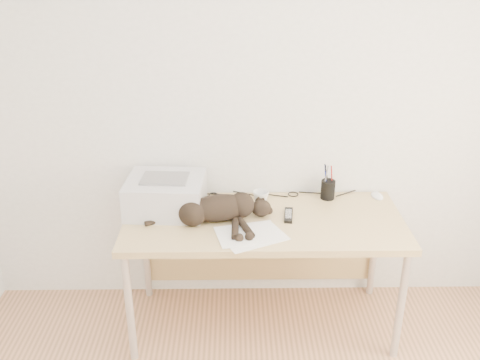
{
  "coord_description": "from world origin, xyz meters",
  "views": [
    {
      "loc": [
        -0.17,
        -1.3,
        2.21
      ],
      "look_at": [
        -0.14,
        1.34,
        1.01
      ],
      "focal_mm": 40.0,
      "sensor_mm": 36.0,
      "label": 1
    }
  ],
  "objects_px": {
    "cat": "(216,210)",
    "mouse": "(377,194)",
    "mug": "(261,198)",
    "printer": "(166,194)",
    "pen_cup": "(328,189)",
    "desk": "(263,232)"
  },
  "relations": [
    {
      "from": "mouse",
      "to": "pen_cup",
      "type": "bearing_deg",
      "value": 175.13
    },
    {
      "from": "cat",
      "to": "pen_cup",
      "type": "distance_m",
      "value": 0.74
    },
    {
      "from": "printer",
      "to": "cat",
      "type": "xyz_separation_m",
      "value": [
        0.29,
        -0.14,
        -0.03
      ]
    },
    {
      "from": "cat",
      "to": "pen_cup",
      "type": "bearing_deg",
      "value": 11.66
    },
    {
      "from": "printer",
      "to": "cat",
      "type": "height_order",
      "value": "printer"
    },
    {
      "from": "pen_cup",
      "to": "mug",
      "type": "bearing_deg",
      "value": -168.55
    },
    {
      "from": "desk",
      "to": "mug",
      "type": "height_order",
      "value": "mug"
    },
    {
      "from": "desk",
      "to": "printer",
      "type": "relative_size",
      "value": 3.44
    },
    {
      "from": "mug",
      "to": "pen_cup",
      "type": "height_order",
      "value": "pen_cup"
    },
    {
      "from": "mug",
      "to": "mouse",
      "type": "bearing_deg",
      "value": 7.95
    },
    {
      "from": "mug",
      "to": "cat",
      "type": "bearing_deg",
      "value": -142.91
    },
    {
      "from": "cat",
      "to": "desk",
      "type": "bearing_deg",
      "value": 10.51
    },
    {
      "from": "desk",
      "to": "printer",
      "type": "distance_m",
      "value": 0.62
    },
    {
      "from": "printer",
      "to": "pen_cup",
      "type": "bearing_deg",
      "value": 8.21
    },
    {
      "from": "mug",
      "to": "mouse",
      "type": "relative_size",
      "value": 0.84
    },
    {
      "from": "mug",
      "to": "desk",
      "type": "bearing_deg",
      "value": -83.52
    },
    {
      "from": "cat",
      "to": "mug",
      "type": "distance_m",
      "value": 0.33
    },
    {
      "from": "printer",
      "to": "pen_cup",
      "type": "relative_size",
      "value": 2.1
    },
    {
      "from": "printer",
      "to": "mouse",
      "type": "bearing_deg",
      "value": 7.0
    },
    {
      "from": "cat",
      "to": "mouse",
      "type": "xyz_separation_m",
      "value": [
        1.0,
        0.3,
        -0.05
      ]
    },
    {
      "from": "desk",
      "to": "cat",
      "type": "bearing_deg",
      "value": -158.48
    },
    {
      "from": "mug",
      "to": "printer",
      "type": "bearing_deg",
      "value": -174.24
    }
  ]
}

